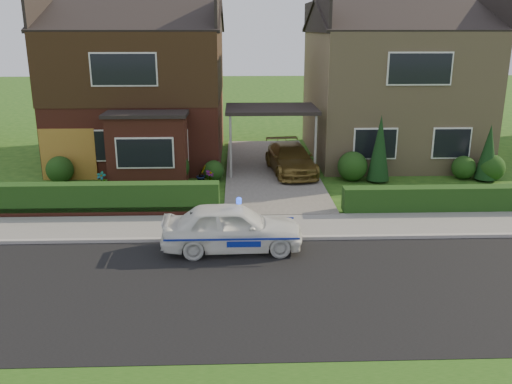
{
  "coord_description": "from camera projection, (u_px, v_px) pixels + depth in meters",
  "views": [
    {
      "loc": [
        -1.44,
        -11.61,
        5.93
      ],
      "look_at": [
        -0.9,
        3.5,
        1.35
      ],
      "focal_mm": 38.0,
      "sensor_mm": 36.0,
      "label": 1
    }
  ],
  "objects": [
    {
      "name": "sidewalk",
      "position": [
        284.0,
        226.0,
        16.78
      ],
      "size": [
        60.0,
        2.0,
        0.1
      ],
      "primitive_type": "cube",
      "color": "slate",
      "rests_on": "ground"
    },
    {
      "name": "shrub_left_mid",
      "position": [
        173.0,
        167.0,
        21.44
      ],
      "size": [
        1.32,
        1.32,
        1.32
      ],
      "primitive_type": "sphere",
      "color": "#143410",
      "rests_on": "ground"
    },
    {
      "name": "carport_link",
      "position": [
        271.0,
        110.0,
        22.58
      ],
      "size": [
        3.8,
        3.0,
        2.77
      ],
      "color": "black",
      "rests_on": "ground"
    },
    {
      "name": "conifer_a",
      "position": [
        379.0,
        150.0,
        21.44
      ],
      "size": [
        0.9,
        0.9,
        2.6
      ],
      "primitive_type": "cone",
      "color": "black",
      "rests_on": "ground"
    },
    {
      "name": "dwarf_wall",
      "position": [
        104.0,
        212.0,
        17.69
      ],
      "size": [
        7.7,
        0.25,
        0.36
      ],
      "primitive_type": "cube",
      "color": "brown",
      "rests_on": "ground"
    },
    {
      "name": "shrub_left_near",
      "position": [
        214.0,
        171.0,
        21.85
      ],
      "size": [
        0.84,
        0.84,
        0.84
      ],
      "primitive_type": "sphere",
      "color": "#143410",
      "rests_on": "ground"
    },
    {
      "name": "house_right",
      "position": [
        391.0,
        79.0,
        25.39
      ],
      "size": [
        7.5,
        8.06,
        7.25
      ],
      "color": "tan",
      "rests_on": "ground"
    },
    {
      "name": "kerb",
      "position": [
        287.0,
        238.0,
        15.77
      ],
      "size": [
        60.0,
        0.16,
        0.12
      ],
      "primitive_type": "cube",
      "color": "#9E9993",
      "rests_on": "ground"
    },
    {
      "name": "potted_plant_b",
      "position": [
        202.0,
        175.0,
        21.27
      ],
      "size": [
        0.55,
        0.55,
        0.78
      ],
      "primitive_type": "imported",
      "rotation": [
        0.0,
        0.0,
        0.74
      ],
      "color": "gray",
      "rests_on": "ground"
    },
    {
      "name": "shrub_right_mid",
      "position": [
        464.0,
        168.0,
        22.08
      ],
      "size": [
        0.96,
        0.96,
        0.96
      ],
      "primitive_type": "sphere",
      "color": "#143410",
      "rests_on": "ground"
    },
    {
      "name": "shrub_right_near",
      "position": [
        352.0,
        166.0,
        21.8
      ],
      "size": [
        1.2,
        1.2,
        1.2
      ],
      "primitive_type": "sphere",
      "color": "#143410",
      "rests_on": "ground"
    },
    {
      "name": "ground",
      "position": [
        299.0,
        288.0,
        12.87
      ],
      "size": [
        120.0,
        120.0,
        0.0
      ],
      "primitive_type": "plane",
      "color": "#1C4713",
      "rests_on": "ground"
    },
    {
      "name": "garage_door",
      "position": [
        68.0,
        155.0,
        21.81
      ],
      "size": [
        2.2,
        0.1,
        2.1
      ],
      "primitive_type": "cube",
      "color": "#915B1F",
      "rests_on": "ground"
    },
    {
      "name": "police_car",
      "position": [
        232.0,
        228.0,
        14.92
      ],
      "size": [
        3.57,
        3.93,
        1.49
      ],
      "rotation": [
        0.0,
        0.0,
        1.6
      ],
      "color": "white",
      "rests_on": "ground"
    },
    {
      "name": "potted_plant_c",
      "position": [
        210.0,
        180.0,
        20.67
      ],
      "size": [
        0.54,
        0.54,
        0.73
      ],
      "primitive_type": "imported",
      "rotation": [
        0.0,
        0.0,
        1.13
      ],
      "color": "gray",
      "rests_on": "ground"
    },
    {
      "name": "potted_plant_a",
      "position": [
        102.0,
        181.0,
        20.55
      ],
      "size": [
        0.41,
        0.31,
        0.71
      ],
      "primitive_type": "imported",
      "rotation": [
        0.0,
        0.0,
        -0.15
      ],
      "color": "gray",
      "rests_on": "ground"
    },
    {
      "name": "conifer_b",
      "position": [
        488.0,
        154.0,
        21.64
      ],
      "size": [
        0.9,
        0.9,
        2.2
      ],
      "primitive_type": "cone",
      "color": "black",
      "rests_on": "ground"
    },
    {
      "name": "shrub_right_far",
      "position": [
        491.0,
        168.0,
        21.81
      ],
      "size": [
        1.08,
        1.08,
        1.08
      ],
      "primitive_type": "sphere",
      "color": "#143410",
      "rests_on": "ground"
    },
    {
      "name": "shrub_left_far",
      "position": [
        60.0,
        170.0,
        21.51
      ],
      "size": [
        1.08,
        1.08,
        1.08
      ],
      "primitive_type": "sphere",
      "color": "#143410",
      "rests_on": "ground"
    },
    {
      "name": "hedge_left",
      "position": [
        106.0,
        215.0,
        17.89
      ],
      "size": [
        7.5,
        0.55,
        0.9
      ],
      "primitive_type": "cube",
      "color": "#143410",
      "rests_on": "ground"
    },
    {
      "name": "house_left",
      "position": [
        142.0,
        76.0,
        24.87
      ],
      "size": [
        7.5,
        9.53,
        7.25
      ],
      "color": "brown",
      "rests_on": "ground"
    },
    {
      "name": "driveway_car",
      "position": [
        291.0,
        159.0,
        22.58
      ],
      "size": [
        2.14,
        4.26,
        1.19
      ],
      "primitive_type": "imported",
      "rotation": [
        0.0,
        0.0,
        0.12
      ],
      "color": "brown",
      "rests_on": "driveway"
    },
    {
      "name": "hedge_right",
      "position": [
        453.0,
        212.0,
        18.18
      ],
      "size": [
        7.5,
        0.55,
        0.8
      ],
      "primitive_type": "cube",
      "color": "#143410",
      "rests_on": "ground"
    },
    {
      "name": "road",
      "position": [
        299.0,
        288.0,
        12.87
      ],
      "size": [
        60.0,
        6.0,
        0.02
      ],
      "primitive_type": "cube",
      "color": "black",
      "rests_on": "ground"
    },
    {
      "name": "driveway",
      "position": [
        271.0,
        170.0,
        23.37
      ],
      "size": [
        3.8,
        12.0,
        0.12
      ],
      "primitive_type": "cube",
      "color": "#666059",
      "rests_on": "ground"
    }
  ]
}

